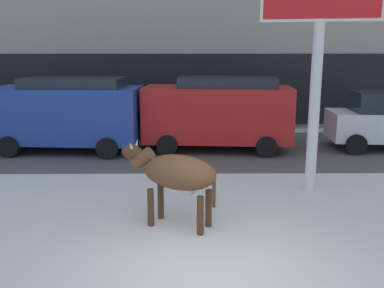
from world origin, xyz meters
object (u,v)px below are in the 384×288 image
(car_blue_van, at_px, (68,112))
(car_red_van, at_px, (218,111))
(cow_brown, at_px, (176,173))
(pedestrian_near_billboard, at_px, (278,109))
(pedestrian_by_cars, at_px, (97,109))

(car_blue_van, distance_m, car_red_van, 4.73)
(cow_brown, distance_m, car_blue_van, 6.98)
(pedestrian_near_billboard, height_order, pedestrian_by_cars, same)
(car_red_van, bearing_deg, car_blue_van, -178.28)
(cow_brown, height_order, car_red_van, car_red_van)
(car_blue_van, bearing_deg, car_red_van, 1.72)
(cow_brown, xyz_separation_m, car_red_van, (1.17, 6.15, 0.25))
(car_red_van, relative_size, pedestrian_by_cars, 2.73)
(pedestrian_near_billboard, bearing_deg, car_blue_van, -155.38)
(car_blue_van, xyz_separation_m, pedestrian_by_cars, (0.19, 3.35, -0.36))
(cow_brown, distance_m, pedestrian_near_billboard, 10.09)
(pedestrian_by_cars, bearing_deg, cow_brown, -70.25)
(car_red_van, relative_size, pedestrian_near_billboard, 2.73)
(car_red_van, bearing_deg, cow_brown, -100.81)
(car_red_van, bearing_deg, pedestrian_near_billboard, 51.15)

